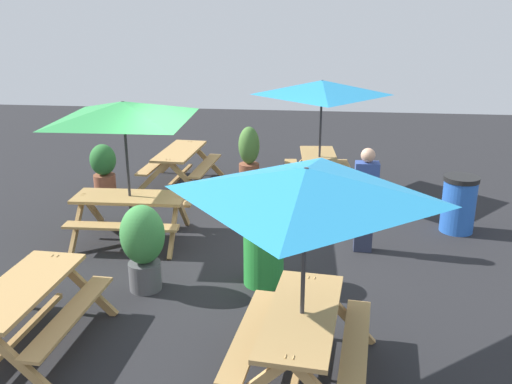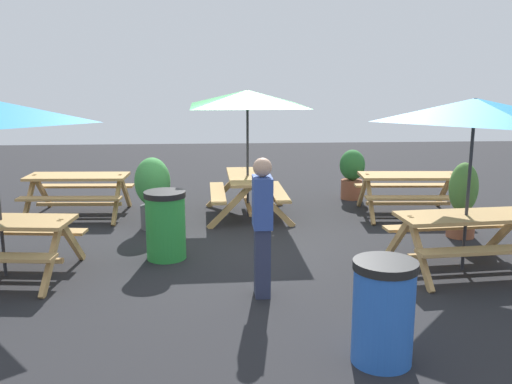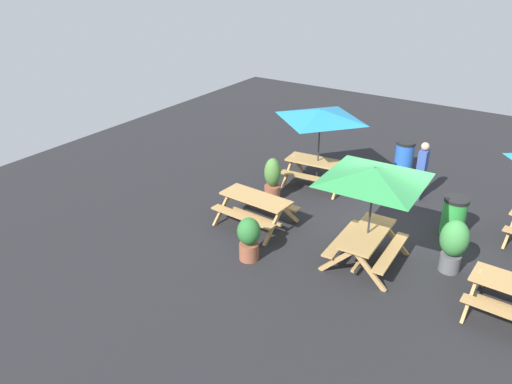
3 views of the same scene
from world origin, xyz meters
name	(u,v)px [view 1 (image 1 of 3)]	position (x,y,z in m)	size (l,w,h in m)	color
ground_plane	(222,247)	(0.00, 0.00, 0.00)	(24.00, 24.00, 0.00)	#232326
picnic_table_0	(180,159)	(3.12, 1.41, 0.56)	(1.88, 1.63, 0.81)	tan
picnic_table_1	(23,302)	(-2.96, 1.75, 0.56)	(1.86, 1.61, 0.81)	tan
picnic_table_2	(124,121)	(0.15, 1.52, 1.99)	(2.83, 2.83, 2.34)	tan
picnic_table_3	(322,96)	(2.91, -1.52, 1.99)	(2.16, 2.16, 2.34)	tan
picnic_table_4	(305,199)	(-3.19, -1.38, 1.99)	(2.20, 2.20, 2.34)	tan
trash_bin_blue	(459,204)	(1.12, -3.89, 0.49)	(0.59, 0.59, 0.98)	blue
trash_bin_green	(264,251)	(-1.14, -0.79, 0.49)	(0.59, 0.59, 0.98)	green
potted_plant_0	(143,243)	(-1.49, 0.81, 0.68)	(0.60, 0.60, 1.22)	#59595B
potted_plant_1	(249,154)	(3.52, -0.01, 0.62)	(0.46, 0.46, 1.22)	#935138
potted_plant_2	(104,167)	(2.38, 2.82, 0.56)	(0.52, 0.52, 1.03)	#935138
person_standing	(365,198)	(0.13, -2.24, 0.89)	(0.22, 0.36, 1.67)	#2D334C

